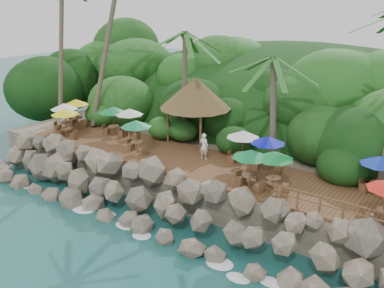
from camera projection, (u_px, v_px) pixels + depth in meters
The scene contains 12 objects.
ground at pixel (128, 233), 23.33m from camera, with size 140.00×140.00×0.00m, color #19514F.
land_base at pixel (262, 139), 35.34m from camera, with size 32.00×25.20×2.10m, color gray.
jungle_hill at pixel (297, 129), 41.48m from camera, with size 44.80×28.00×15.40m, color #143811.
seawall at pixel (151, 200), 24.50m from camera, with size 29.00×4.00×2.30m, color gray, non-canonical shape.
terrace at pixel (192, 162), 27.25m from camera, with size 26.00×5.00×0.20m, color brown.
jungle_foliage at pixel (256, 154), 34.91m from camera, with size 44.00×16.00×12.00m, color #143811, non-canonical shape.
foam_line at pixel (132, 230), 23.55m from camera, with size 25.20×0.80×0.06m.
palms at pixel (216, 1), 26.24m from camera, with size 33.07×6.64×13.94m.
palapa at pixel (195, 93), 29.85m from camera, with size 5.05×5.05×4.60m.
dining_clusters at pixel (180, 131), 27.02m from camera, with size 25.64×4.96×2.21m.
railing at pixel (344, 209), 19.66m from camera, with size 7.20×0.10×1.00m.
waiter at pixel (204, 146), 27.26m from camera, with size 0.61×0.40×1.68m, color white.
Camera 1 is at (14.66, -14.74, 12.12)m, focal length 40.30 mm.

